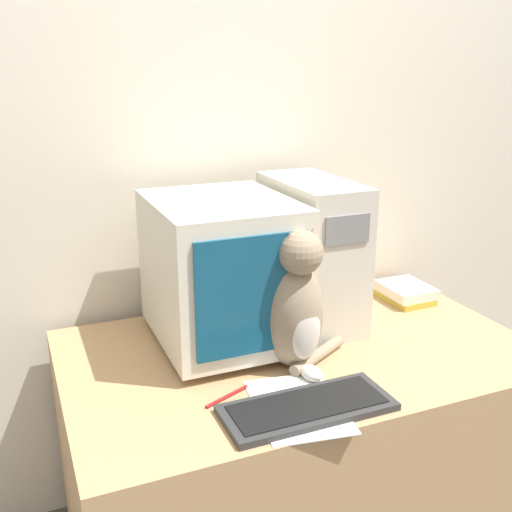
{
  "coord_description": "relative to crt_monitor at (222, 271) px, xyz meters",
  "views": [
    {
      "loc": [
        -0.74,
        -1.01,
        1.51
      ],
      "look_at": [
        -0.12,
        0.45,
        1.0
      ],
      "focal_mm": 42.0,
      "sensor_mm": 36.0,
      "label": 1
    }
  ],
  "objects": [
    {
      "name": "paper_sheet",
      "position": [
        0.04,
        -0.42,
        -0.23
      ],
      "size": [
        0.25,
        0.32,
        0.0
      ],
      "color": "white",
      "rests_on": "desk"
    },
    {
      "name": "crt_monitor",
      "position": [
        0.0,
        0.0,
        0.0
      ],
      "size": [
        0.39,
        0.48,
        0.44
      ],
      "color": "beige",
      "rests_on": "desk"
    },
    {
      "name": "desk",
      "position": [
        0.19,
        -0.14,
        -0.58
      ],
      "size": [
        1.36,
        0.84,
        0.71
      ],
      "color": "tan",
      "rests_on": "ground_plane"
    },
    {
      "name": "pen",
      "position": [
        -0.1,
        -0.31,
        -0.22
      ],
      "size": [
        0.13,
        0.06,
        0.01
      ],
      "color": "maroon",
      "rests_on": "desk"
    },
    {
      "name": "wall_back",
      "position": [
        0.19,
        0.35,
        0.32
      ],
      "size": [
        7.0,
        0.05,
        2.5
      ],
      "color": "beige",
      "rests_on": "ground_plane"
    },
    {
      "name": "computer_tower",
      "position": [
        0.32,
        0.05,
        0.01
      ],
      "size": [
        0.2,
        0.43,
        0.46
      ],
      "color": "beige",
      "rests_on": "desk"
    },
    {
      "name": "cat",
      "position": [
        0.13,
        -0.23,
        -0.05
      ],
      "size": [
        0.28,
        0.23,
        0.4
      ],
      "rotation": [
        0.0,
        0.0,
        0.12
      ],
      "color": "gray",
      "rests_on": "desk"
    },
    {
      "name": "book_stack",
      "position": [
        0.71,
        0.07,
        -0.2
      ],
      "size": [
        0.16,
        0.21,
        0.06
      ],
      "color": "gold",
      "rests_on": "desk"
    },
    {
      "name": "keyboard",
      "position": [
        0.06,
        -0.44,
        -0.22
      ],
      "size": [
        0.42,
        0.17,
        0.02
      ],
      "color": "#2D2D2D",
      "rests_on": "desk"
    }
  ]
}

